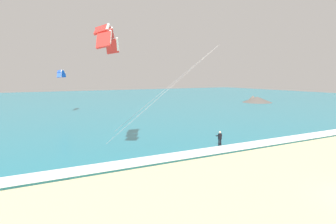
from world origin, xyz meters
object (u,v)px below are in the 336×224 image
kitesurfer (220,138)px  kite_distant (61,73)px  kite_primary (107,36)px  surfboard (220,147)px

kitesurfer → kite_distant: (-8.78, 37.63, 6.90)m
kite_primary → kite_distant: bearing=87.7°
kitesurfer → kite_primary: (-10.10, 4.90, 10.18)m
kitesurfer → kite_distant: 39.26m
kite_primary → surfboard: bearing=-25.9°
surfboard → kite_distant: (-8.78, 37.65, 7.82)m
kitesurfer → surfboard: bearing=-93.6°
kitesurfer → kite_distant: bearing=103.1°
surfboard → kite_distant: 39.44m
surfboard → kite_distant: size_ratio=0.34×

